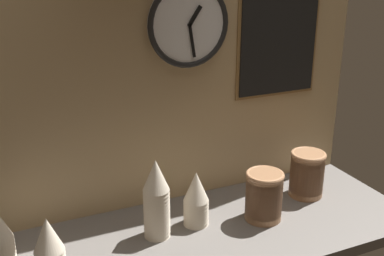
# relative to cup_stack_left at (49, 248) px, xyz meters

# --- Properties ---
(ground_plane) EXTENTS (1.60, 0.56, 0.04)m
(ground_plane) POSITION_rel_cup_stack_left_xyz_m (0.43, 0.04, -0.12)
(ground_plane) COLOR slate
(wall_tiled_back) EXTENTS (1.60, 0.03, 1.05)m
(wall_tiled_back) POSITION_rel_cup_stack_left_xyz_m (0.43, 0.31, 0.43)
(wall_tiled_back) COLOR tan
(wall_tiled_back) RESTS_ON ground_plane
(cup_stack_left) EXTENTS (0.09, 0.09, 0.19)m
(cup_stack_left) POSITION_rel_cup_stack_left_xyz_m (0.00, 0.00, 0.00)
(cup_stack_left) COLOR beige
(cup_stack_left) RESTS_ON ground_plane
(cup_stack_center) EXTENTS (0.09, 0.09, 0.27)m
(cup_stack_center) POSITION_rel_cup_stack_left_xyz_m (0.35, 0.08, 0.04)
(cup_stack_center) COLOR beige
(cup_stack_center) RESTS_ON ground_plane
(cup_stack_center_right) EXTENTS (0.09, 0.09, 0.19)m
(cup_stack_center_right) POSITION_rel_cup_stack_left_xyz_m (0.49, 0.09, 0.00)
(cup_stack_center_right) COLOR beige
(cup_stack_center_right) RESTS_ON ground_plane
(bowl_stack_far_right) EXTENTS (0.13, 0.13, 0.17)m
(bowl_stack_far_right) POSITION_rel_cup_stack_left_xyz_m (0.96, 0.11, -0.01)
(bowl_stack_far_right) COLOR #996B47
(bowl_stack_far_right) RESTS_ON ground_plane
(bowl_stack_right) EXTENTS (0.13, 0.13, 0.17)m
(bowl_stack_right) POSITION_rel_cup_stack_left_xyz_m (0.72, 0.03, -0.01)
(bowl_stack_right) COLOR #996B47
(bowl_stack_right) RESTS_ON ground_plane
(wall_clock) EXTENTS (0.29, 0.03, 0.29)m
(wall_clock) POSITION_rel_cup_stack_left_xyz_m (0.55, 0.28, 0.55)
(wall_clock) COLOR white
(menu_board) EXTENTS (0.35, 0.01, 0.53)m
(menu_board) POSITION_rel_cup_stack_left_xyz_m (0.92, 0.29, 0.52)
(menu_board) COLOR olive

